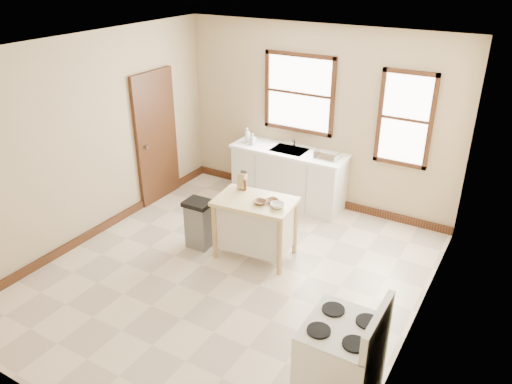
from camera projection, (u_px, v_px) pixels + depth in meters
floor at (229, 275)px, 6.35m from camera, size 5.00×5.00×0.00m
ceiling at (223, 50)px, 5.13m from camera, size 5.00×5.00×0.00m
wall_back at (316, 118)px, 7.68m from camera, size 4.50×0.04×2.80m
wall_left at (88, 140)px, 6.77m from camera, size 0.04×5.00×2.80m
wall_right at (425, 223)px, 4.71m from camera, size 0.04×5.00×2.80m
window_main at (299, 93)px, 7.65m from camera, size 1.17×0.06×1.22m
window_side at (405, 119)px, 6.96m from camera, size 0.77×0.06×1.37m
door_left at (156, 138)px, 7.91m from camera, size 0.06×0.90×2.10m
baseboard_back at (311, 197)px, 8.24m from camera, size 4.50×0.04×0.12m
baseboard_left at (103, 227)px, 7.34m from camera, size 0.04×5.00×0.12m
sink_counter at (288, 176)px, 7.99m from camera, size 1.86×0.62×0.92m
faucet at (295, 140)px, 7.88m from camera, size 0.03×0.03×0.22m
soap_bottle_a at (247, 135)px, 8.03m from camera, size 0.10×0.10×0.25m
soap_bottle_b at (253, 139)px, 7.96m from camera, size 0.11×0.11×0.18m
dish_rack at (327, 155)px, 7.45m from camera, size 0.42×0.34×0.09m
kitchen_island at (255, 228)px, 6.58m from camera, size 1.09×0.76×0.84m
knife_block at (242, 182)px, 6.67m from camera, size 0.11×0.11×0.20m
pepper_grinder at (245, 185)px, 6.63m from camera, size 0.06×0.06×0.15m
bowl_a at (260, 202)px, 6.30m from camera, size 0.18×0.18×0.04m
bowl_b at (272, 201)px, 6.34m from camera, size 0.21×0.21×0.04m
bowl_c at (277, 205)px, 6.20m from camera, size 0.22×0.22×0.06m
trash_bin at (199, 224)px, 6.83m from camera, size 0.37×0.32×0.70m
gas_stove at (341, 353)px, 4.34m from camera, size 0.69×0.69×1.12m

